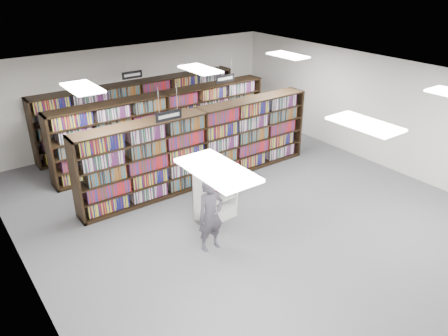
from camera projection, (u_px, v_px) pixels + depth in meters
floor at (247, 212)px, 10.79m from camera, size 12.00×12.00×0.00m
ceiling at (251, 84)px, 9.41m from camera, size 10.00×12.00×0.10m
wall_back at (135, 94)px, 14.49m from camera, size 10.00×0.10×3.20m
wall_left at (21, 220)px, 7.45m from camera, size 0.10×12.00×3.20m
wall_right at (382, 112)px, 12.75m from camera, size 0.10×12.00×3.20m
bookshelf_row_near at (202, 147)px, 11.80m from camera, size 7.00×0.60×2.10m
bookshelf_row_mid at (166, 127)px, 13.26m from camera, size 7.00×0.60×2.10m
bookshelf_row_far at (141, 112)px, 14.50m from camera, size 7.00×0.60×2.10m
aisle_sign_left at (169, 115)px, 9.64m from camera, size 0.65×0.02×0.80m
aisle_sign_right at (225, 78)px, 12.69m from camera, size 0.65×0.02×0.80m
aisle_sign_center at (132, 74)px, 13.09m from camera, size 0.65×0.02×0.80m
troffer_front_left at (217, 170)px, 5.65m from camera, size 0.60×1.20×0.04m
troffer_front_center at (365, 124)px, 7.24m from camera, size 0.60×1.20×0.04m
troffer_back_left at (82, 88)px, 9.30m from camera, size 0.60×1.20×0.04m
troffer_back_center at (200, 69)px, 10.89m from camera, size 0.60×1.20×0.04m
troffer_back_right at (288, 55)px, 12.48m from camera, size 0.60×1.20×0.04m
endcap_display at (215, 201)px, 10.34m from camera, size 1.00×0.54×1.36m
open_book at (217, 166)px, 9.94m from camera, size 0.61×0.38×0.13m
shopper at (211, 215)px, 9.10m from camera, size 0.61×0.41×1.63m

